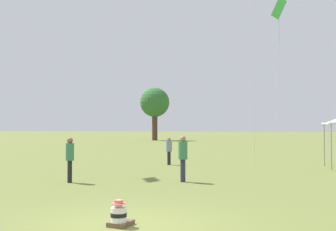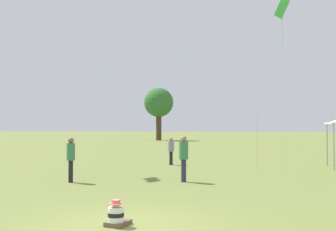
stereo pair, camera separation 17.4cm
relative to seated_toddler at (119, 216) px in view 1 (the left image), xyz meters
The scene contains 7 objects.
ground_plane 0.28m from the seated_toddler, 14.07° to the right, with size 300.00×300.00×0.00m, color olive.
seated_toddler is the anchor object (origin of this frame).
person_standing_0 13.79m from the seated_toddler, 96.86° to the left, with size 0.48×0.48×1.57m.
person_standing_2 7.29m from the seated_toddler, 124.04° to the left, with size 0.46×0.46×1.76m.
person_standing_3 7.14m from the seated_toddler, 87.98° to the left, with size 0.51×0.51×1.82m.
kite_0 25.29m from the seated_toddler, 77.06° to the left, with size 1.26×1.65×11.83m.
distant_tree_1 52.99m from the seated_toddler, 102.65° to the left, with size 4.59×4.59×8.25m.
Camera 1 is at (2.64, -8.26, 2.20)m, focal length 42.00 mm.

